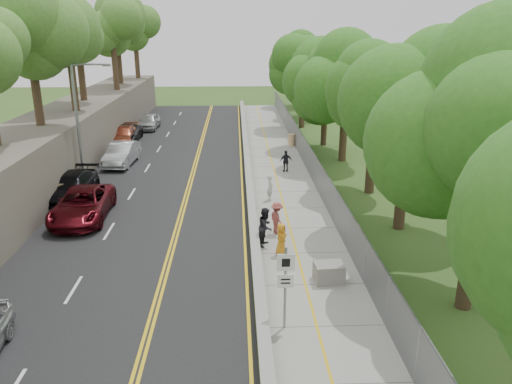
{
  "coord_description": "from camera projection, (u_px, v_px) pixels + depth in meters",
  "views": [
    {
      "loc": [
        -0.57,
        -18.08,
        10.18
      ],
      "look_at": [
        0.5,
        8.0,
        1.4
      ],
      "focal_mm": 35.0,
      "sensor_mm": 36.0,
      "label": 1
    }
  ],
  "objects": [
    {
      "name": "painter_1",
      "position": [
        270.0,
        188.0,
        30.05
      ],
      "size": [
        0.46,
        0.63,
        1.61
      ],
      "primitive_type": "imported",
      "rotation": [
        0.0,
        0.0,
        1.7
      ],
      "color": "silver",
      "rests_on": "sidewalk"
    },
    {
      "name": "concrete_block",
      "position": [
        329.0,
        273.0,
        20.61
      ],
      "size": [
        1.25,
        0.97,
        0.8
      ],
      "primitive_type": "cube",
      "rotation": [
        0.0,
        0.0,
        0.07
      ],
      "color": "slate",
      "rests_on": "sidewalk"
    },
    {
      "name": "car_6",
      "position": [
        125.0,
        134.0,
        45.2
      ],
      "size": [
        2.75,
        5.58,
        1.52
      ],
      "primitive_type": "imported",
      "rotation": [
        0.0,
        0.0,
        0.04
      ],
      "color": "black",
      "rests_on": "road"
    },
    {
      "name": "ground",
      "position": [
        252.0,
        287.0,
        20.39
      ],
      "size": [
        140.0,
        140.0,
        0.0
      ],
      "primitive_type": "plane",
      "color": "#33511E",
      "rests_on": "ground"
    },
    {
      "name": "person_far",
      "position": [
        286.0,
        161.0,
        35.95
      ],
      "size": [
        0.98,
        0.56,
        1.57
      ],
      "primitive_type": "imported",
      "rotation": [
        0.0,
        0.0,
        3.34
      ],
      "color": "black",
      "rests_on": "sidewalk"
    },
    {
      "name": "road",
      "position": [
        166.0,
        180.0,
        34.38
      ],
      "size": [
        11.2,
        66.0,
        0.04
      ],
      "primitive_type": "cube",
      "color": "black",
      "rests_on": "ground"
    },
    {
      "name": "painter_0",
      "position": [
        281.0,
        239.0,
        22.94
      ],
      "size": [
        0.72,
        0.87,
        1.52
      ],
      "primitive_type": "imported",
      "rotation": [
        0.0,
        0.0,
        1.2
      ],
      "color": "orange",
      "rests_on": "sidewalk"
    },
    {
      "name": "painter_3",
      "position": [
        277.0,
        218.0,
        25.22
      ],
      "size": [
        1.0,
        1.24,
        1.68
      ],
      "primitive_type": "imported",
      "rotation": [
        0.0,
        0.0,
        1.98
      ],
      "color": "#98443F",
      "rests_on": "sidewalk"
    },
    {
      "name": "car_7",
      "position": [
        123.0,
        135.0,
        44.45
      ],
      "size": [
        2.27,
        5.33,
        1.53
      ],
      "primitive_type": "imported",
      "rotation": [
        0.0,
        0.0,
        -0.02
      ],
      "color": "#9A472D",
      "rests_on": "road"
    },
    {
      "name": "streetlight",
      "position": [
        80.0,
        116.0,
        31.76
      ],
      "size": [
        2.52,
        0.22,
        8.0
      ],
      "color": "gray",
      "rests_on": "ground"
    },
    {
      "name": "car_2",
      "position": [
        83.0,
        204.0,
        27.23
      ],
      "size": [
        2.92,
        5.97,
        1.63
      ],
      "primitive_type": "imported",
      "rotation": [
        0.0,
        0.0,
        0.04
      ],
      "color": "#540C14",
      "rests_on": "road"
    },
    {
      "name": "car_4",
      "position": [
        68.0,
        191.0,
        29.67
      ],
      "size": [
        1.98,
        4.39,
        1.46
      ],
      "primitive_type": "imported",
      "rotation": [
        0.0,
        0.0,
        0.06
      ],
      "color": "tan",
      "rests_on": "road"
    },
    {
      "name": "sidewalk",
      "position": [
        281.0,
        178.0,
        34.69
      ],
      "size": [
        4.2,
        66.0,
        0.05
      ],
      "primitive_type": "cube",
      "color": "gray",
      "rests_on": "ground"
    },
    {
      "name": "car_3",
      "position": [
        70.0,
        187.0,
        30.08
      ],
      "size": [
        2.6,
        5.71,
        1.62
      ],
      "primitive_type": "imported",
      "rotation": [
        0.0,
        0.0,
        -0.06
      ],
      "color": "black",
      "rests_on": "road"
    },
    {
      "name": "car_5",
      "position": [
        122.0,
        154.0,
        37.85
      ],
      "size": [
        2.1,
        5.14,
        1.66
      ],
      "primitive_type": "imported",
      "rotation": [
        0.0,
        0.0,
        -0.07
      ],
      "color": "#B8BBC0",
      "rests_on": "road"
    },
    {
      "name": "chainlink_fence",
      "position": [
        312.0,
        164.0,
        34.46
      ],
      "size": [
        0.04,
        66.0,
        2.0
      ],
      "primitive_type": "cube",
      "color": "slate",
      "rests_on": "ground"
    },
    {
      "name": "painter_2",
      "position": [
        266.0,
        227.0,
        23.87
      ],
      "size": [
        1.02,
        1.13,
        1.89
      ],
      "primitive_type": "imported",
      "rotation": [
        0.0,
        0.0,
        1.17
      ],
      "color": "black",
      "rests_on": "sidewalk"
    },
    {
      "name": "rock_embankment",
      "position": [
        43.0,
        153.0,
        33.43
      ],
      "size": [
        5.0,
        66.0,
        4.0
      ],
      "primitive_type": "cube",
      "color": "#595147",
      "rests_on": "ground"
    },
    {
      "name": "trees_embankment",
      "position": [
        33.0,
        19.0,
        30.74
      ],
      "size": [
        6.4,
        66.0,
        13.0
      ],
      "primitive_type": null,
      "color": "#528832",
      "rests_on": "rock_embankment"
    },
    {
      "name": "car_8",
      "position": [
        149.0,
        121.0,
        50.81
      ],
      "size": [
        1.94,
        4.56,
        1.54
      ],
      "primitive_type": "imported",
      "rotation": [
        0.0,
        0.0,
        -0.03
      ],
      "color": "#B3B3B8",
      "rests_on": "road"
    },
    {
      "name": "signpost",
      "position": [
        285.0,
        279.0,
        16.95
      ],
      "size": [
        0.62,
        0.09,
        3.1
      ],
      "color": "gray",
      "rests_on": "sidewalk"
    },
    {
      "name": "construction_barrel",
      "position": [
        291.0,
        140.0,
        43.84
      ],
      "size": [
        0.61,
        0.61,
        1.01
      ],
      "primitive_type": "cylinder",
      "color": "orange",
      "rests_on": "sidewalk"
    },
    {
      "name": "trees_fenceside",
      "position": [
        351.0,
        76.0,
        32.64
      ],
      "size": [
        7.0,
        66.0,
        14.0
      ],
      "primitive_type": null,
      "color": "#387922",
      "rests_on": "ground"
    },
    {
      "name": "jersey_barrier",
      "position": [
        248.0,
        175.0,
        34.51
      ],
      "size": [
        0.42,
        66.0,
        0.6
      ],
      "primitive_type": "cube",
      "color": "#A3D734",
      "rests_on": "ground"
    }
  ]
}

